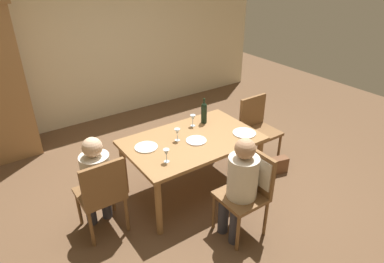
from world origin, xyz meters
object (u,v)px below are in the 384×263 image
dining_table (192,145)px  handbag (277,165)px  chair_left_end (102,192)px  chair_right_end (257,125)px  wine_bottle_tall_green (204,112)px  dinner_plate_guest_right (196,141)px  dinner_plate_guest_left (244,133)px  wine_glass_near_right (166,153)px  person_woman_host (96,177)px  wine_glass_near_left (177,132)px  dinner_plate_host (146,147)px  chair_near (251,182)px  person_man_bearded (240,182)px  wine_glass_centre (193,118)px

dining_table → handbag: bearing=-16.9°
chair_left_end → chair_right_end: same height
chair_right_end → wine_bottle_tall_green: (-0.79, 0.18, 0.34)m
chair_left_end → dinner_plate_guest_right: 1.19m
chair_left_end → handbag: chair_left_end is taller
dinner_plate_guest_left → wine_glass_near_right: bearing=179.8°
person_woman_host → wine_glass_near_left: size_ratio=7.43×
chair_left_end → dinner_plate_host: chair_left_end is taller
wine_bottle_tall_green → dinner_plate_guest_left: bearing=-66.6°
chair_near → handbag: 1.25m
dining_table → dinner_plate_guest_right: size_ratio=6.54×
handbag → wine_glass_near_left: bearing=162.1°
chair_near → wine_glass_near_left: bearing=16.4°
wine_glass_near_right → handbag: bearing=-3.8°
dinner_plate_guest_right → dinner_plate_host: bearing=160.2°
wine_glass_near_right → dinner_plate_host: wine_glass_near_right is taller
chair_left_end → dinner_plate_guest_left: 1.76m
dinner_plate_host → person_man_bearded: bearing=-63.3°
dining_table → chair_near: chair_near is taller
person_man_bearded → chair_near: bearing=-90.0°
chair_right_end → dinner_plate_guest_left: size_ratio=3.30×
chair_left_end → wine_glass_near_left: bearing=9.1°
dining_table → handbag: dining_table is taller
person_woman_host → handbag: person_woman_host is taller
wine_glass_near_left → wine_glass_centre: size_ratio=1.00×
chair_near → dinner_plate_guest_right: bearing=7.8°
person_man_bearded → dining_table: bearing=-1.7°
handbag → wine_bottle_tall_green: bearing=141.9°
dinner_plate_guest_left → handbag: dinner_plate_guest_left is taller
dining_table → wine_bottle_tall_green: bearing=35.9°
dinner_plate_guest_right → handbag: size_ratio=0.85×
person_man_bearded → dinner_plate_guest_right: size_ratio=4.76×
chair_left_end → wine_glass_near_left: size_ratio=6.17×
chair_left_end → wine_glass_near_right: size_ratio=6.17×
dining_table → person_woman_host: person_woman_host is taller
person_man_bearded → wine_glass_near_left: size_ratio=7.57×
chair_right_end → dinner_plate_host: (-1.68, 0.04, 0.20)m
person_man_bearded → dinner_plate_guest_right: 0.81m
chair_left_end → wine_bottle_tall_green: 1.60m
dining_table → chair_right_end: 1.16m
dinner_plate_guest_right → handbag: (1.14, -0.28, -0.62)m
handbag → wine_glass_centre: bearing=146.9°
wine_glass_near_right → dinner_plate_guest_right: size_ratio=0.63×
dinner_plate_guest_left → handbag: bearing=-10.5°
wine_glass_near_left → handbag: (1.31, -0.42, -0.72)m
wine_glass_near_left → wine_glass_near_right: 0.46m
dining_table → handbag: size_ratio=5.53×
chair_near → person_man_bearded: person_man_bearded is taller
chair_near → dinner_plate_host: (-0.65, 1.00, 0.14)m
wine_glass_near_right → chair_left_end: bearing=167.0°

